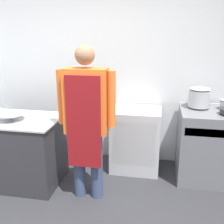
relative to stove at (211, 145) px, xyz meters
The scene contains 7 objects.
wall_back 1.67m from the stove, 162.53° to the left, with size 8.00×0.05×2.70m.
prep_counter 2.57m from the stove, 167.86° to the right, with size 1.23×0.75×0.87m.
stove is the anchor object (origin of this frame).
fridge_unit 1.00m from the stove, behind, with size 0.67×0.57×0.88m.
person_cook 1.73m from the stove, 154.61° to the right, with size 0.65×0.24×1.77m.
mixing_bowl 2.58m from the stove, 166.05° to the right, with size 0.35×0.35×0.08m.
stock_pot 0.66m from the stove, 146.94° to the left, with size 0.27×0.27×0.26m.
Camera 1 is at (0.64, -1.99, 1.89)m, focal length 42.00 mm.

